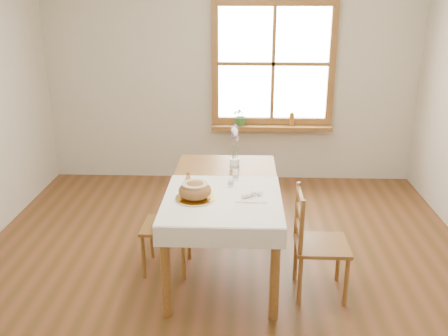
# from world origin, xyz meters

# --- Properties ---
(ground) EXTENTS (5.00, 5.00, 0.00)m
(ground) POSITION_xyz_m (0.00, 0.00, 0.00)
(ground) COLOR brown
(ground) RESTS_ON ground
(room_walls) EXTENTS (4.60, 5.10, 2.65)m
(room_walls) POSITION_xyz_m (0.00, 0.00, 1.71)
(room_walls) COLOR beige
(room_walls) RESTS_ON ground
(window) EXTENTS (1.46, 0.08, 1.46)m
(window) POSITION_xyz_m (0.50, 2.47, 1.45)
(window) COLOR #9D6230
(window) RESTS_ON ground
(window_sill) EXTENTS (1.46, 0.20, 0.05)m
(window_sill) POSITION_xyz_m (0.50, 2.40, 0.69)
(window_sill) COLOR #9D6230
(window_sill) RESTS_ON ground
(dining_table) EXTENTS (0.90, 1.60, 0.75)m
(dining_table) POSITION_xyz_m (0.00, 0.30, 0.66)
(dining_table) COLOR #9D6230
(dining_table) RESTS_ON ground
(table_linen) EXTENTS (0.91, 0.99, 0.01)m
(table_linen) POSITION_xyz_m (0.00, -0.00, 0.76)
(table_linen) COLOR white
(table_linen) RESTS_ON dining_table
(chair_left) EXTENTS (0.42, 0.40, 0.83)m
(chair_left) POSITION_xyz_m (-0.48, 0.23, 0.42)
(chair_left) COLOR #9D6230
(chair_left) RESTS_ON ground
(chair_right) EXTENTS (0.43, 0.41, 0.87)m
(chair_right) POSITION_xyz_m (0.77, -0.09, 0.43)
(chair_right) COLOR #9D6230
(chair_right) RESTS_ON ground
(bread_plate) EXTENTS (0.33, 0.33, 0.02)m
(bread_plate) POSITION_xyz_m (-0.21, -0.03, 0.77)
(bread_plate) COLOR white
(bread_plate) RESTS_ON table_linen
(bread_loaf) EXTENTS (0.25, 0.25, 0.14)m
(bread_loaf) POSITION_xyz_m (-0.21, -0.03, 0.85)
(bread_loaf) COLOR olive
(bread_loaf) RESTS_ON bread_plate
(egg_napkin) EXTENTS (0.25, 0.22, 0.01)m
(egg_napkin) POSITION_xyz_m (0.22, 0.01, 0.77)
(egg_napkin) COLOR white
(egg_napkin) RESTS_ON table_linen
(eggs) EXTENTS (0.19, 0.18, 0.04)m
(eggs) POSITION_xyz_m (0.22, 0.01, 0.79)
(eggs) COLOR white
(eggs) RESTS_ON egg_napkin
(salt_shaker) EXTENTS (0.05, 0.05, 0.08)m
(salt_shaker) POSITION_xyz_m (0.06, 0.24, 0.80)
(salt_shaker) COLOR white
(salt_shaker) RESTS_ON table_linen
(pepper_shaker) EXTENTS (0.06, 0.06, 0.10)m
(pepper_shaker) POSITION_xyz_m (0.09, 0.38, 0.81)
(pepper_shaker) COLOR white
(pepper_shaker) RESTS_ON table_linen
(flower_vase) EXTENTS (0.10, 0.10, 0.10)m
(flower_vase) POSITION_xyz_m (0.08, 0.68, 0.80)
(flower_vase) COLOR white
(flower_vase) RESTS_ON dining_table
(lavender_bouquet) EXTENTS (0.16, 0.16, 0.29)m
(lavender_bouquet) POSITION_xyz_m (0.08, 0.68, 1.00)
(lavender_bouquet) COLOR #735597
(lavender_bouquet) RESTS_ON flower_vase
(potted_plant) EXTENTS (0.27, 0.29, 0.18)m
(potted_plant) POSITION_xyz_m (0.13, 2.40, 0.81)
(potted_plant) COLOR #2F712D
(potted_plant) RESTS_ON window_sill
(amber_bottle) EXTENTS (0.07, 0.07, 0.17)m
(amber_bottle) POSITION_xyz_m (0.74, 2.40, 0.80)
(amber_bottle) COLOR #AA631F
(amber_bottle) RESTS_ON window_sill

